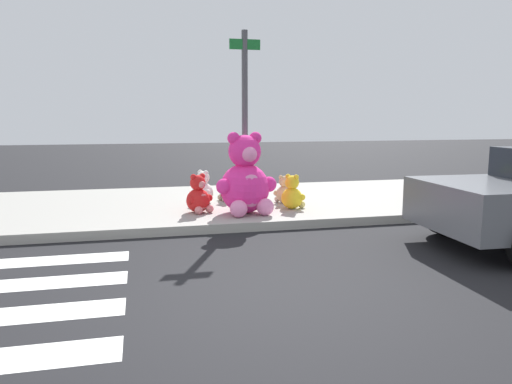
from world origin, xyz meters
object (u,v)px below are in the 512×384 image
object	(u,v)px
plush_tan	(284,192)
sign_pole	(245,115)
plush_pink_large	(246,181)
plush_yellow	(293,195)
plush_white	(202,190)
plush_lime	(246,187)
plush_red	(199,197)
plush_brown	(228,189)

from	to	relation	value
plush_tan	sign_pole	bearing A→B (deg)	-162.40
plush_pink_large	plush_tan	world-z (taller)	plush_pink_large
plush_yellow	plush_white	distance (m)	1.84
plush_tan	plush_lime	world-z (taller)	plush_tan
plush_red	plush_tan	size ratio (longest dim) A/B	1.24
plush_lime	plush_white	world-z (taller)	plush_white
sign_pole	plush_brown	world-z (taller)	sign_pole
plush_red	plush_white	bearing A→B (deg)	79.06
plush_pink_large	plush_white	bearing A→B (deg)	115.75
plush_tan	plush_white	xyz separation A→B (m)	(-1.56, 0.38, 0.04)
plush_yellow	plush_white	bearing A→B (deg)	146.27
plush_pink_large	plush_red	bearing A→B (deg)	162.26
plush_white	plush_red	bearing A→B (deg)	-100.94
plush_pink_large	plush_yellow	size ratio (longest dim) A/B	2.22
plush_pink_large	plush_yellow	world-z (taller)	plush_pink_large
plush_pink_large	plush_tan	bearing A→B (deg)	41.82
plush_tan	plush_red	bearing A→B (deg)	-160.91
plush_pink_large	plush_red	xyz separation A→B (m)	(-0.79, 0.25, -0.29)
plush_lime	plush_brown	world-z (taller)	plush_brown
plush_red	plush_brown	distance (m)	1.34
plush_red	plush_brown	world-z (taller)	plush_red
plush_lime	plush_white	xyz separation A→B (m)	(-0.97, -0.40, 0.04)
plush_pink_large	plush_yellow	xyz separation A→B (m)	(0.93, 0.22, -0.31)
plush_lime	plush_white	bearing A→B (deg)	-157.40
plush_lime	plush_red	bearing A→B (deg)	-129.80
plush_tan	plush_white	bearing A→B (deg)	166.17
plush_red	plush_tan	xyz separation A→B (m)	(1.75, 0.61, -0.05)
plush_white	plush_brown	xyz separation A→B (m)	(0.54, 0.14, -0.03)
sign_pole	plush_pink_large	size ratio (longest dim) A/B	2.26
plush_yellow	plush_brown	size ratio (longest dim) A/B	1.10
plush_yellow	plush_brown	xyz separation A→B (m)	(-0.99, 1.16, -0.02)
plush_tan	plush_yellow	distance (m)	0.64
plush_tan	plush_brown	size ratio (longest dim) A/B	0.95
plush_lime	plush_pink_large	bearing A→B (deg)	-102.68
plush_yellow	plush_white	xyz separation A→B (m)	(-1.53, 1.02, 0.00)
plush_tan	plush_lime	distance (m)	0.98
plush_yellow	plush_lime	world-z (taller)	plush_yellow
sign_pole	plush_brown	distance (m)	1.67
plush_pink_large	plush_red	world-z (taller)	plush_pink_large
plush_pink_large	plush_red	size ratio (longest dim) A/B	2.06
plush_yellow	plush_pink_large	bearing A→B (deg)	-166.60
plush_lime	plush_white	distance (m)	1.05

